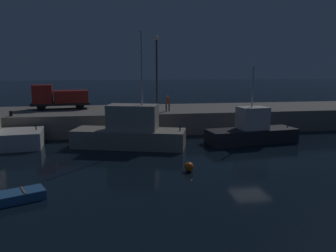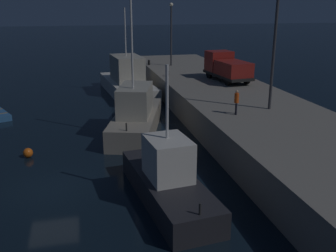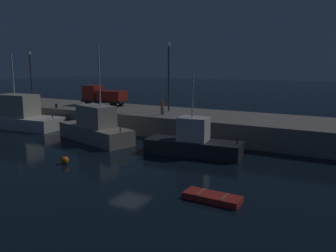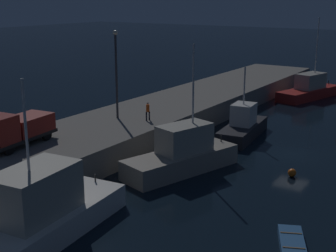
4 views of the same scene
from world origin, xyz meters
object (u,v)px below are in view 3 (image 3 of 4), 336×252
Objects in this scene: lamp_post_east at (169,72)px; bollard_west at (13,102)px; rowboat_white_mid at (212,197)px; utility_truck at (103,95)px; lamp_post_west at (31,73)px; fishing_boat_grey at (95,128)px; bollard_central at (56,106)px; mooring_buoy_near at (65,160)px; fishing_boat_white at (193,143)px; fishing_trawler_red at (18,116)px; dockworker at (162,106)px.

lamp_post_east is 13.15× the size of bollard_west.
utility_truck is (-22.64, 17.88, 3.27)m from rowboat_white_mid.
fishing_boat_grey is at bearing -21.29° from lamp_post_west.
lamp_post_west is at bearing 68.27° from bollard_west.
fishing_boat_grey is 1.55× the size of utility_truck.
utility_truck is at bearing 141.70° from rowboat_white_mid.
mooring_buoy_near is at bearing -40.84° from bollard_central.
bollard_west is at bearing 166.81° from fishing_boat_grey.
fishing_boat_white is at bearing -13.70° from lamp_post_west.
mooring_buoy_near is (16.37, -8.25, -1.09)m from fishing_trawler_red.
fishing_trawler_red is 1.70× the size of lamp_post_west.
lamp_post_west is (-4.32, 5.75, 4.94)m from fishing_trawler_red.
rowboat_white_mid is 5.33× the size of mooring_buoy_near.
bollard_west is (-21.67, 11.53, 2.14)m from mooring_buoy_near.
dockworker is at bearing 4.39° from bollard_west.
fishing_boat_grey is at bearing -4.44° from fishing_trawler_red.
bollard_central reaches higher than mooring_buoy_near.
lamp_post_east is at bearing -4.72° from utility_truck.
fishing_trawler_red reaches higher than utility_truck.
fishing_trawler_red is 23.65m from fishing_boat_white.
fishing_boat_white is at bearing -2.58° from fishing_trawler_red.
mooring_buoy_near is 18.50m from bollard_central.
mooring_buoy_near is at bearing -93.29° from dockworker.
lamp_post_west reaches higher than bollard_west.
lamp_post_east is at bearing 129.34° from fishing_boat_white.
dockworker is at bearing -74.84° from lamp_post_east.
lamp_post_east is (-12.25, 17.02, 6.48)m from rowboat_white_mid.
lamp_post_west is at bearing 163.75° from bollard_central.
fishing_boat_grey is at bearing -53.91° from utility_truck.
rowboat_white_mid is at bearing -58.55° from fishing_boat_white.
bollard_central is (7.77, 0.49, -0.05)m from bollard_west.
fishing_trawler_red is 18.36m from mooring_buoy_near.
lamp_post_east reaches higher than bollard_central.
lamp_post_west is (-32.95, 14.99, 6.15)m from rowboat_white_mid.
lamp_post_east is at bearing 5.60° from lamp_post_west.
rowboat_white_mid is 6.63× the size of bollard_central.
bollard_west is at bearing -111.73° from lamp_post_west.
fishing_boat_white is 2.57× the size of rowboat_white_mid.
utility_truck is at bearing 151.19° from fishing_boat_white.
bollard_central is (6.79, -1.98, -3.94)m from lamp_post_west.
mooring_buoy_near is 17.24m from lamp_post_east.
fishing_boat_grey reaches higher than fishing_trawler_red.
utility_truck is at bearing 54.05° from bollard_central.
dockworker is at bearing 86.71° from mooring_buoy_near.
utility_truck is at bearing 25.35° from bollard_west.
rowboat_white_mid is at bearing -24.46° from lamp_post_west.
bollard_central is at bearing 56.87° from fishing_trawler_red.
fishing_boat_white is 9.12m from dockworker.
fishing_boat_white is 13.73× the size of mooring_buoy_near.
fishing_boat_grey is 5.98× the size of dockworker.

